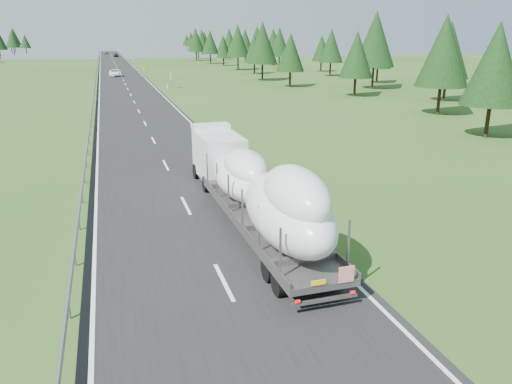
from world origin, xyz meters
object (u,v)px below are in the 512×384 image
object	(u,v)px
boat_truck	(254,184)
distant_van	(115,73)
highway_sign	(171,78)
distant_car_dark	(116,55)
distant_car_blue	(107,53)

from	to	relation	value
boat_truck	distant_van	size ratio (longest dim) A/B	3.25
highway_sign	distant_car_dark	size ratio (longest dim) A/B	0.58
highway_sign	boat_truck	xyz separation A→B (m)	(-4.60, -66.09, 0.34)
distant_van	distant_car_dark	world-z (taller)	distant_van
boat_truck	distant_van	world-z (taller)	boat_truck
boat_truck	distant_car_dark	world-z (taller)	boat_truck
highway_sign	boat_truck	size ratio (longest dim) A/B	0.14
highway_sign	boat_truck	world-z (taller)	boat_truck
distant_van	distant_car_blue	world-z (taller)	distant_van
boat_truck	distant_van	distance (m)	95.71
distant_car_dark	distant_car_blue	xyz separation A→B (m)	(-3.46, 34.33, -0.03)
highway_sign	distant_car_dark	distance (m)	137.04
distant_car_dark	distant_car_blue	distance (m)	34.50
distant_car_dark	distant_car_blue	world-z (taller)	distant_car_dark
distant_car_dark	boat_truck	bearing A→B (deg)	-92.68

